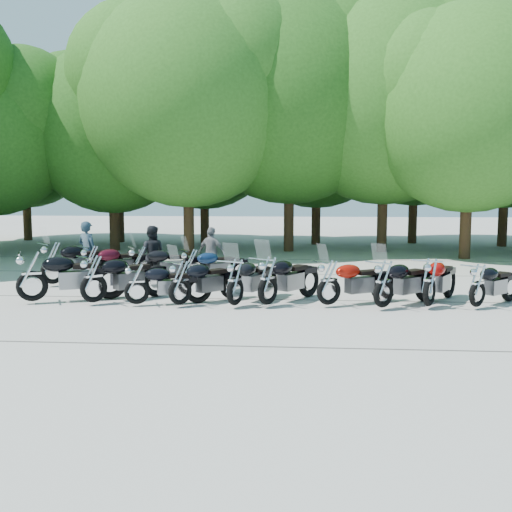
# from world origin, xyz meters

# --- Properties ---
(ground) EXTENTS (90.00, 90.00, 0.00)m
(ground) POSITION_xyz_m (0.00, 0.00, 0.00)
(ground) COLOR #9B958C
(ground) RESTS_ON ground
(tree_2) EXTENTS (7.31, 7.31, 8.97)m
(tree_2) POSITION_xyz_m (-7.25, 12.84, 5.31)
(tree_2) COLOR #3A2614
(tree_2) RESTS_ON ground
(tree_3) EXTENTS (8.70, 8.70, 10.67)m
(tree_3) POSITION_xyz_m (-3.57, 11.24, 6.32)
(tree_3) COLOR #3A2614
(tree_3) RESTS_ON ground
(tree_4) EXTENTS (9.13, 9.13, 11.20)m
(tree_4) POSITION_xyz_m (0.54, 13.09, 6.64)
(tree_4) COLOR #3A2614
(tree_4) RESTS_ON ground
(tree_5) EXTENTS (9.04, 9.04, 11.10)m
(tree_5) POSITION_xyz_m (4.61, 13.20, 6.57)
(tree_5) COLOR #3A2614
(tree_5) RESTS_ON ground
(tree_6) EXTENTS (8.00, 8.00, 9.82)m
(tree_6) POSITION_xyz_m (7.55, 10.82, 5.81)
(tree_6) COLOR #3A2614
(tree_6) RESTS_ON ground
(tree_9) EXTENTS (7.59, 7.59, 9.32)m
(tree_9) POSITION_xyz_m (-13.53, 17.59, 5.52)
(tree_9) COLOR #3A2614
(tree_9) RESTS_ON ground
(tree_10) EXTENTS (7.78, 7.78, 9.55)m
(tree_10) POSITION_xyz_m (-8.29, 16.97, 5.66)
(tree_10) COLOR #3A2614
(tree_10) RESTS_ON ground
(tree_11) EXTENTS (7.56, 7.56, 9.28)m
(tree_11) POSITION_xyz_m (-3.76, 16.43, 5.49)
(tree_11) COLOR #3A2614
(tree_11) RESTS_ON ground
(tree_12) EXTENTS (7.88, 7.88, 9.67)m
(tree_12) POSITION_xyz_m (1.80, 16.47, 5.72)
(tree_12) COLOR #3A2614
(tree_12) RESTS_ON ground
(tree_13) EXTENTS (8.31, 8.31, 10.20)m
(tree_13) POSITION_xyz_m (6.69, 17.47, 6.04)
(tree_13) COLOR #3A2614
(tree_13) RESTS_ON ground
(tree_14) EXTENTS (8.02, 8.02, 9.84)m
(tree_14) POSITION_xyz_m (10.68, 16.09, 5.83)
(tree_14) COLOR #3A2614
(tree_14) RESTS_ON ground
(motorcycle_0) EXTENTS (2.65, 1.78, 1.45)m
(motorcycle_0) POSITION_xyz_m (-5.34, 0.46, 0.72)
(motorcycle_0) COLOR black
(motorcycle_0) RESTS_ON ground
(motorcycle_1) EXTENTS (2.22, 2.21, 1.36)m
(motorcycle_1) POSITION_xyz_m (-3.81, 0.45, 0.68)
(motorcycle_1) COLOR black
(motorcycle_1) RESTS_ON ground
(motorcycle_2) EXTENTS (2.13, 1.30, 1.15)m
(motorcycle_2) POSITION_xyz_m (-2.74, 0.37, 0.58)
(motorcycle_2) COLOR black
(motorcycle_2) RESTS_ON ground
(motorcycle_3) EXTENTS (2.00, 2.07, 1.25)m
(motorcycle_3) POSITION_xyz_m (-1.70, 0.37, 0.62)
(motorcycle_3) COLOR black
(motorcycle_3) RESTS_ON ground
(motorcycle_4) EXTENTS (1.59, 2.38, 1.30)m
(motorcycle_4) POSITION_xyz_m (-0.40, 0.38, 0.65)
(motorcycle_4) COLOR black
(motorcycle_4) RESTS_ON ground
(motorcycle_5) EXTENTS (1.95, 2.39, 1.35)m
(motorcycle_5) POSITION_xyz_m (0.36, 0.50, 0.68)
(motorcycle_5) COLOR black
(motorcycle_5) RESTS_ON ground
(motorcycle_6) EXTENTS (2.27, 1.73, 1.27)m
(motorcycle_6) POSITION_xyz_m (1.78, 0.61, 0.63)
(motorcycle_6) COLOR #880E04
(motorcycle_6) RESTS_ON ground
(motorcycle_7) EXTENTS (2.13, 2.12, 1.30)m
(motorcycle_7) POSITION_xyz_m (3.02, 0.39, 0.65)
(motorcycle_7) COLOR black
(motorcycle_7) RESTS_ON ground
(motorcycle_8) EXTENTS (1.74, 2.42, 1.33)m
(motorcycle_8) POSITION_xyz_m (4.10, 0.62, 0.67)
(motorcycle_8) COLOR #9A0805
(motorcycle_8) RESTS_ON ground
(motorcycle_9) EXTENTS (1.95, 1.94, 1.19)m
(motorcycle_9) POSITION_xyz_m (5.19, 0.65, 0.60)
(motorcycle_9) COLOR black
(motorcycle_9) RESTS_ON ground
(motorcycle_10) EXTENTS (2.31, 2.37, 1.44)m
(motorcycle_10) POSITION_xyz_m (-5.92, 3.03, 0.72)
(motorcycle_10) COLOR black
(motorcycle_10) RESTS_ON ground
(motorcycle_11) EXTENTS (2.17, 2.12, 1.31)m
(motorcycle_11) POSITION_xyz_m (-4.85, 3.19, 0.66)
(motorcycle_11) COLOR #340711
(motorcycle_11) RESTS_ON ground
(motorcycle_12) EXTENTS (2.35, 1.69, 1.29)m
(motorcycle_12) POSITION_xyz_m (-3.47, 3.29, 0.65)
(motorcycle_12) COLOR black
(motorcycle_12) RESTS_ON ground
(motorcycle_13) EXTENTS (2.17, 1.76, 1.23)m
(motorcycle_13) POSITION_xyz_m (-1.97, 3.18, 0.61)
(motorcycle_13) COLOR #0E2140
(motorcycle_13) RESTS_ON ground
(rider_0) EXTENTS (0.78, 0.66, 1.80)m
(rider_0) POSITION_xyz_m (-5.29, 4.12, 0.90)
(rider_0) COLOR #203342
(rider_0) RESTS_ON ground
(rider_1) EXTENTS (0.84, 0.67, 1.69)m
(rider_1) POSITION_xyz_m (-3.30, 3.97, 0.84)
(rider_1) COLOR black
(rider_1) RESTS_ON ground
(rider_2) EXTENTS (1.02, 0.72, 1.61)m
(rider_2) POSITION_xyz_m (-1.62, 4.76, 0.80)
(rider_2) COLOR gray
(rider_2) RESTS_ON ground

